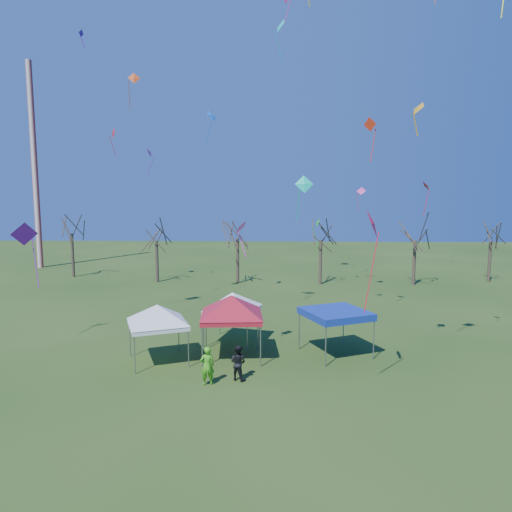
{
  "coord_description": "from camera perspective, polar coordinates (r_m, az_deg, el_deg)",
  "views": [
    {
      "loc": [
        1.26,
        -21.65,
        8.64
      ],
      "look_at": [
        0.33,
        3.0,
        5.51
      ],
      "focal_mm": 32.0,
      "sensor_mm": 36.0,
      "label": 1
    }
  ],
  "objects": [
    {
      "name": "tree_4",
      "position": [
        47.84,
        19.35,
        3.73
      ],
      "size": [
        3.58,
        3.58,
        7.89
      ],
      "color": "#3D2D21",
      "rests_on": "ground"
    },
    {
      "name": "kite_2",
      "position": [
        46.53,
        -17.44,
        14.42
      ],
      "size": [
        0.84,
        1.08,
        2.76
      ],
      "rotation": [
        0.0,
        0.0,
        5.28
      ],
      "color": "red",
      "rests_on": "ground"
    },
    {
      "name": "kite_12",
      "position": [
        45.26,
        20.51,
        8.17
      ],
      "size": [
        0.74,
        1.08,
        3.27
      ],
      "rotation": [
        0.0,
        0.0,
        1.54
      ],
      "color": "red",
      "rests_on": "ground"
    },
    {
      "name": "kite_14",
      "position": [
        29.56,
        -26.98,
        2.45
      ],
      "size": [
        1.54,
        1.46,
        3.9
      ],
      "rotation": [
        0.0,
        0.0,
        3.84
      ],
      "color": "purple",
      "rests_on": "ground"
    },
    {
      "name": "ground",
      "position": [
        23.34,
        -1.12,
        -14.49
      ],
      "size": [
        140.0,
        140.0,
        0.0
      ],
      "primitive_type": "plane",
      "color": "#244315",
      "rests_on": "ground"
    },
    {
      "name": "person_green",
      "position": [
        21.88,
        -6.12,
        -13.49
      ],
      "size": [
        0.77,
        0.62,
        1.82
      ],
      "primitive_type": "imported",
      "rotation": [
        0.0,
        0.0,
        3.46
      ],
      "color": "#4AB81D",
      "rests_on": "ground"
    },
    {
      "name": "tree_2",
      "position": [
        46.23,
        -2.34,
        4.31
      ],
      "size": [
        3.71,
        3.71,
        8.18
      ],
      "color": "#3D2D21",
      "rests_on": "ground"
    },
    {
      "name": "kite_20",
      "position": [
        34.28,
        -21.02,
        24.45
      ],
      "size": [
        0.32,
        0.5,
        1.12
      ],
      "rotation": [
        0.0,
        0.0,
        4.47
      ],
      "color": "#5417A3",
      "rests_on": "ground"
    },
    {
      "name": "radio_mast",
      "position": [
        62.99,
        -25.94,
        10.03
      ],
      "size": [
        0.7,
        0.7,
        25.0
      ],
      "primitive_type": "cylinder",
      "color": "silver",
      "rests_on": "ground"
    },
    {
      "name": "tent_white_mid",
      "position": [
        27.28,
        -2.96,
        -5.0
      ],
      "size": [
        3.91,
        3.91,
        3.55
      ],
      "rotation": [
        0.0,
        0.0,
        -0.24
      ],
      "color": "gray",
      "rests_on": "ground"
    },
    {
      "name": "kite_27",
      "position": [
        25.14,
        6.03,
        8.86
      ],
      "size": [
        1.07,
        0.68,
        2.56
      ],
      "rotation": [
        0.0,
        0.0,
        0.11
      ],
      "color": "#0ED6AC",
      "rests_on": "ground"
    },
    {
      "name": "tent_blue",
      "position": [
        25.73,
        9.94,
        -7.15
      ],
      "size": [
        4.19,
        4.19,
        2.5
      ],
      "rotation": [
        0.0,
        0.0,
        0.42
      ],
      "color": "gray",
      "rests_on": "ground"
    },
    {
      "name": "kite_22",
      "position": [
        45.56,
        7.66,
        4.03
      ],
      "size": [
        0.93,
        1.02,
        3.02
      ],
      "rotation": [
        0.0,
        0.0,
        4.93
      ],
      "color": "green",
      "rests_on": "ground"
    },
    {
      "name": "kite_7",
      "position": [
        36.79,
        -15.04,
        20.61
      ],
      "size": [
        0.97,
        0.78,
        2.62
      ],
      "rotation": [
        0.0,
        0.0,
        0.26
      ],
      "color": "#E94515",
      "rests_on": "ground"
    },
    {
      "name": "person_dark",
      "position": [
        22.34,
        -2.27,
        -13.17
      ],
      "size": [
        1.03,
        0.95,
        1.71
      ],
      "primitive_type": "imported",
      "rotation": [
        0.0,
        0.0,
        2.68
      ],
      "color": "black",
      "rests_on": "ground"
    },
    {
      "name": "tent_white_west",
      "position": [
        24.62,
        -12.24,
        -6.43
      ],
      "size": [
        3.76,
        3.76,
        3.58
      ],
      "rotation": [
        0.0,
        0.0,
        0.39
      ],
      "color": "gray",
      "rests_on": "ground"
    },
    {
      "name": "kite_11",
      "position": [
        37.54,
        -5.58,
        17.04
      ],
      "size": [
        1.17,
        1.33,
        2.43
      ],
      "rotation": [
        0.0,
        0.0,
        1.07
      ],
      "color": "blue",
      "rests_on": "ground"
    },
    {
      "name": "kite_5",
      "position": [
        20.23,
        14.42,
        3.85
      ],
      "size": [
        0.92,
        1.5,
        4.56
      ],
      "rotation": [
        0.0,
        0.0,
        1.34
      ],
      "color": "red",
      "rests_on": "ground"
    },
    {
      "name": "kite_3",
      "position": [
        46.98,
        3.03,
        26.83
      ],
      "size": [
        1.36,
        1.65,
        3.5
      ],
      "rotation": [
        0.0,
        0.0,
        5.18
      ],
      "color": "#0DC5B8",
      "rests_on": "ground"
    },
    {
      "name": "tree_3",
      "position": [
        46.01,
        8.14,
        3.97
      ],
      "size": [
        3.59,
        3.59,
        7.91
      ],
      "color": "#3D2D21",
      "rests_on": "ground"
    },
    {
      "name": "kite_19",
      "position": [
        41.89,
        13.0,
        7.88
      ],
      "size": [
        0.96,
        0.77,
        2.22
      ],
      "rotation": [
        0.0,
        0.0,
        5.95
      ],
      "color": "#EA349E",
      "rests_on": "ground"
    },
    {
      "name": "tree_5",
      "position": [
        52.81,
        27.39,
        3.26
      ],
      "size": [
        3.39,
        3.39,
        7.46
      ],
      "color": "#3D2D21",
      "rests_on": "ground"
    },
    {
      "name": "tent_red",
      "position": [
        24.7,
        -3.09,
        -5.45
      ],
      "size": [
        4.51,
        4.51,
        3.99
      ],
      "rotation": [
        0.0,
        0.0,
        0.08
      ],
      "color": "gray",
      "rests_on": "ground"
    },
    {
      "name": "kite_17",
      "position": [
        32.21,
        14.1,
        15.56
      ],
      "size": [
        0.91,
        0.88,
        2.96
      ],
      "rotation": [
        0.0,
        0.0,
        2.39
      ],
      "color": "red",
      "rests_on": "ground"
    },
    {
      "name": "kite_1",
      "position": [
        24.18,
        -1.93,
        3.61
      ],
      "size": [
        0.86,
        1.06,
        2.05
      ],
      "rotation": [
        0.0,
        0.0,
        4.44
      ],
      "color": "#F837C5",
      "rests_on": "ground"
    },
    {
      "name": "tree_0",
      "position": [
        53.83,
        -22.15,
        4.41
      ],
      "size": [
        3.83,
        3.83,
        8.44
      ],
      "color": "#3D2D21",
      "rests_on": "ground"
    },
    {
      "name": "tree_1",
      "position": [
        47.92,
        -12.39,
        3.66
      ],
      "size": [
        3.42,
        3.42,
        7.54
      ],
      "color": "#3D2D21",
      "rests_on": "ground"
    },
    {
      "name": "kite_25",
      "position": [
        23.75,
        19.61,
        16.97
      ],
      "size": [
        0.73,
        0.86,
        1.6
      ],
      "rotation": [
        0.0,
        0.0,
        5.1
      ],
      "color": "gold",
      "rests_on": "ground"
    },
    {
      "name": "kite_13",
      "position": [
        46.3,
        -13.12,
        12.4
      ],
      "size": [
        0.94,
        1.09,
        2.51
      ],
      "rotation": [
        0.0,
        0.0,
        2.09
      ],
      "color": "#6318AA",
      "rests_on": "ground"
    }
  ]
}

